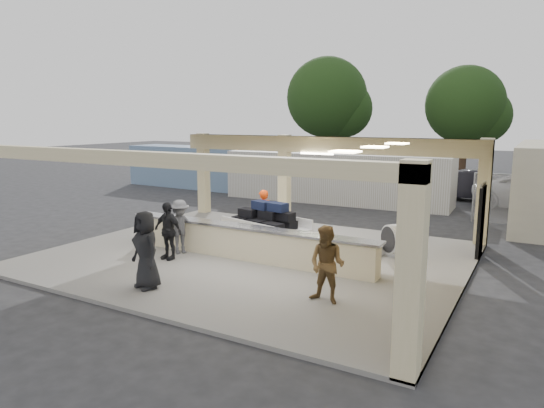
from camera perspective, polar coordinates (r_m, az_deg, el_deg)
The scene contains 16 objects.
ground at distance 14.80m, azimuth -2.11°, elevation -6.31°, with size 120.00×120.00×0.00m, color #242426.
pavilion at distance 14.94m, azimuth -0.12°, elevation -0.83°, with size 12.01×10.00×3.55m.
baggage_counter at distance 14.24m, azimuth -3.19°, elevation -4.52°, with size 8.20×0.58×0.98m.
luggage_cart at distance 15.37m, azimuth -0.71°, elevation -2.23°, with size 2.87×2.20×1.49m.
drum_fan at distance 14.81m, azimuth 13.98°, elevation -4.09°, with size 0.84×0.81×0.98m.
baggage_handler at distance 16.27m, azimuth -1.08°, elevation -1.32°, with size 0.63×0.35×1.73m, color #FC430D.
passenger_a at distance 10.84m, azimuth 6.49°, elevation -7.10°, with size 0.85×0.37×1.75m, color brown.
passenger_b at distance 14.41m, azimuth -12.17°, elevation -3.08°, with size 0.99×0.36×1.69m, color black.
passenger_c at distance 14.94m, azimuth -10.76°, elevation -2.65°, with size 1.07×0.37×1.65m, color #454549.
passenger_d at distance 12.06m, azimuth -14.61°, elevation -5.24°, with size 0.93×0.38×1.89m, color black.
car_white_a at distance 25.28m, azimuth 29.18°, elevation 1.08°, with size 2.66×5.61×1.60m, color white.
car_dark at distance 26.95m, azimuth 23.37°, elevation 1.97°, with size 1.67×4.73×1.58m, color black.
container_white at distance 24.71m, azimuth 7.41°, elevation 3.10°, with size 11.41×2.28×2.47m, color silver.
container_blue at distance 30.24m, azimuth -8.66°, elevation 4.32°, with size 9.56×2.29×2.49m, color #6883A6.
tree_left at distance 39.31m, azimuth 6.99°, elevation 11.97°, with size 6.60×6.30×9.00m.
tree_mid at distance 38.60m, azimuth 22.24°, elevation 10.43°, with size 6.00×5.60×8.00m.
Camera 1 is at (7.47, -12.09, 4.13)m, focal length 32.00 mm.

